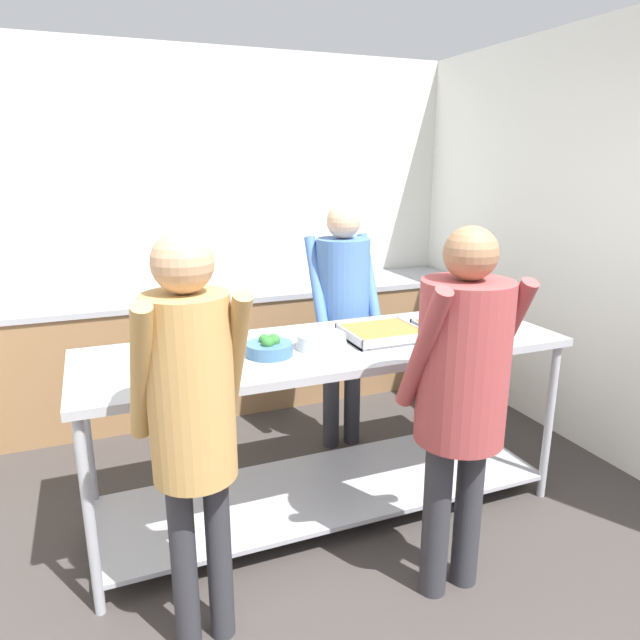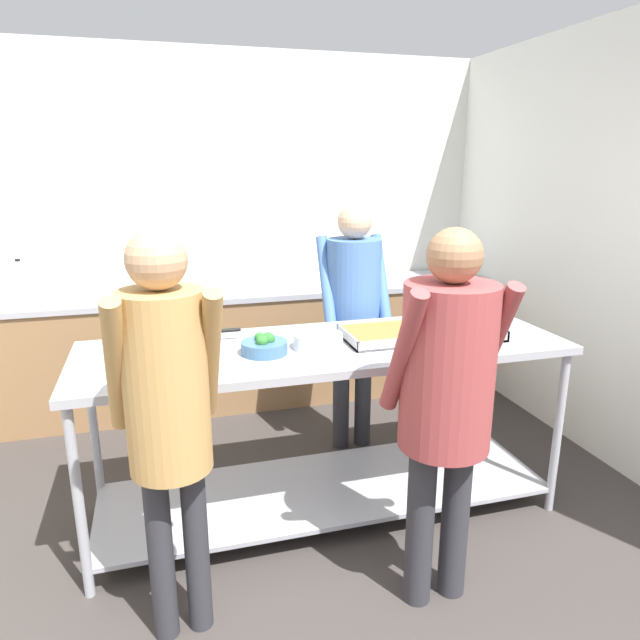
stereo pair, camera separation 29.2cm
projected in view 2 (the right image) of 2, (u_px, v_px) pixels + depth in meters
wall_rear at (242, 226)px, 4.58m from camera, size 4.01×0.06×2.65m
wall_right at (610, 247)px, 3.45m from camera, size 0.06×3.69×2.65m
back_counter at (253, 344)px, 4.47m from camera, size 3.85×0.65×0.89m
serving_counter at (325, 400)px, 2.94m from camera, size 2.44×0.79×0.94m
sauce_pan at (183, 337)px, 2.86m from camera, size 0.44×0.30×0.06m
broccoli_bowl at (264, 346)px, 2.71m from camera, size 0.22×0.22×0.11m
plate_stack at (318, 341)px, 2.80m from camera, size 0.25×0.25×0.07m
serving_tray_roast at (382, 335)px, 2.92m from camera, size 0.38×0.34×0.05m
serving_tray_vegetables at (460, 332)px, 2.98m from camera, size 0.38×0.31×0.05m
guest_serving_left at (446, 385)px, 2.23m from camera, size 0.46×0.37×1.59m
guest_serving_right at (167, 397)px, 2.04m from camera, size 0.42×0.34×1.61m
cook_behind_counter at (353, 302)px, 3.56m from camera, size 0.43×0.33×1.58m
water_bottle at (20, 281)px, 3.94m from camera, size 0.08×0.08×0.29m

